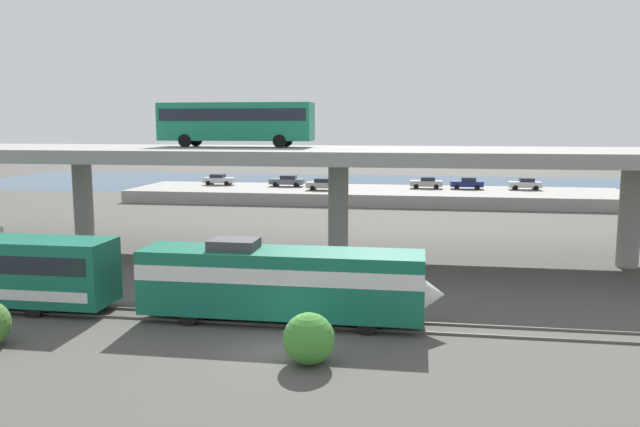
# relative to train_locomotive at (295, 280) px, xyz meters

# --- Properties ---
(ground_plane) EXTENTS (260.00, 260.00, 0.00)m
(ground_plane) POSITION_rel_train_locomotive_xyz_m (0.10, -4.00, -2.19)
(ground_plane) COLOR #4C4944
(rail_strip_near) EXTENTS (110.00, 0.12, 0.12)m
(rail_strip_near) POSITION_rel_train_locomotive_xyz_m (0.10, -0.73, -2.13)
(rail_strip_near) COLOR #59544C
(rail_strip_near) RESTS_ON ground_plane
(rail_strip_far) EXTENTS (110.00, 0.12, 0.12)m
(rail_strip_far) POSITION_rel_train_locomotive_xyz_m (0.10, 0.73, -2.13)
(rail_strip_far) COLOR #59544C
(rail_strip_far) RESTS_ON ground_plane
(train_locomotive) EXTENTS (15.14, 3.04, 4.18)m
(train_locomotive) POSITION_rel_train_locomotive_xyz_m (0.00, 0.00, 0.00)
(train_locomotive) COLOR #14664C
(train_locomotive) RESTS_ON ground_plane
(highway_overpass) EXTENTS (96.00, 12.71, 8.12)m
(highway_overpass) POSITION_rel_train_locomotive_xyz_m (0.10, 16.00, 5.19)
(highway_overpass) COLOR gray
(highway_overpass) RESTS_ON ground_plane
(transit_bus_on_overpass) EXTENTS (12.00, 2.68, 3.40)m
(transit_bus_on_overpass) POSITION_rel_train_locomotive_xyz_m (-8.16, 17.65, 7.99)
(transit_bus_on_overpass) COLOR #197A56
(transit_bus_on_overpass) RESTS_ON highway_overpass
(pier_parking_lot) EXTENTS (62.61, 13.54, 1.51)m
(pier_parking_lot) POSITION_rel_train_locomotive_xyz_m (0.10, 51.00, -1.44)
(pier_parking_lot) COLOR gray
(pier_parking_lot) RESTS_ON ground_plane
(parked_car_0) EXTENTS (4.14, 1.87, 1.50)m
(parked_car_0) POSITION_rel_train_locomotive_xyz_m (6.90, 53.10, 0.09)
(parked_car_0) COLOR #9E998C
(parked_car_0) RESTS_ON pier_parking_lot
(parked_car_1) EXTENTS (4.69, 1.92, 1.50)m
(parked_car_1) POSITION_rel_train_locomotive_xyz_m (-5.91, 48.86, 0.10)
(parked_car_1) COLOR #9E998C
(parked_car_1) RESTS_ON pier_parking_lot
(parked_car_2) EXTENTS (4.15, 1.89, 1.50)m
(parked_car_2) POSITION_rel_train_locomotive_xyz_m (12.10, 53.26, 0.09)
(parked_car_2) COLOR navy
(parked_car_2) RESTS_ON pier_parking_lot
(parked_car_3) EXTENTS (4.61, 1.87, 1.50)m
(parked_car_3) POSITION_rel_train_locomotive_xyz_m (-11.63, 52.89, 0.10)
(parked_car_3) COLOR #515459
(parked_car_3) RESTS_ON pier_parking_lot
(parked_car_4) EXTENTS (4.06, 1.88, 1.50)m
(parked_car_4) POSITION_rel_train_locomotive_xyz_m (19.38, 53.53, 0.09)
(parked_car_4) COLOR #B7B7BC
(parked_car_4) RESTS_ON pier_parking_lot
(parked_car_5) EXTENTS (4.22, 1.95, 1.50)m
(parked_car_5) POSITION_rel_train_locomotive_xyz_m (-21.36, 53.51, 0.09)
(parked_car_5) COLOR #B7B7BC
(parked_car_5) RESTS_ON pier_parking_lot
(harbor_water) EXTENTS (140.00, 36.00, 0.01)m
(harbor_water) POSITION_rel_train_locomotive_xyz_m (0.10, 74.00, -2.19)
(harbor_water) COLOR #2D5170
(harbor_water) RESTS_ON ground_plane
(shrub_right) EXTENTS (2.17, 2.17, 2.17)m
(shrub_right) POSITION_rel_train_locomotive_xyz_m (1.64, -5.32, -1.11)
(shrub_right) COLOR #3E8732
(shrub_right) RESTS_ON ground_plane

